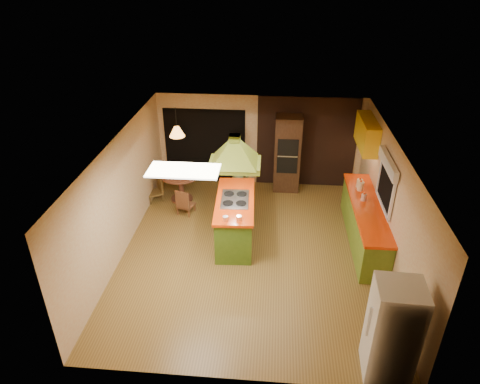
# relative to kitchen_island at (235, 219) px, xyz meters

# --- Properties ---
(ground) EXTENTS (6.50, 6.50, 0.00)m
(ground) POSITION_rel_kitchen_island_xyz_m (0.40, -0.44, -0.51)
(ground) COLOR olive
(ground) RESTS_ON ground
(room_walls) EXTENTS (5.50, 6.50, 6.50)m
(room_walls) POSITION_rel_kitchen_island_xyz_m (0.40, -0.44, 0.74)
(room_walls) COLOR beige
(room_walls) RESTS_ON ground
(ceiling_plane) EXTENTS (6.50, 6.50, 0.00)m
(ceiling_plane) POSITION_rel_kitchen_island_xyz_m (0.40, -0.44, 1.99)
(ceiling_plane) COLOR silver
(ceiling_plane) RESTS_ON room_walls
(brick_panel) EXTENTS (2.64, 0.03, 2.50)m
(brick_panel) POSITION_rel_kitchen_island_xyz_m (1.65, 2.79, 0.74)
(brick_panel) COLOR #381E14
(brick_panel) RESTS_ON ground
(nook_opening) EXTENTS (2.20, 0.03, 2.10)m
(nook_opening) POSITION_rel_kitchen_island_xyz_m (-1.10, 2.79, 0.54)
(nook_opening) COLOR black
(nook_opening) RESTS_ON ground
(right_counter) EXTENTS (0.62, 3.05, 0.92)m
(right_counter) POSITION_rel_kitchen_island_xyz_m (2.85, 0.16, -0.05)
(right_counter) COLOR olive
(right_counter) RESTS_ON ground
(upper_cabinets) EXTENTS (0.34, 1.40, 0.70)m
(upper_cabinets) POSITION_rel_kitchen_island_xyz_m (2.97, 1.76, 1.44)
(upper_cabinets) COLOR yellow
(upper_cabinets) RESTS_ON room_walls
(window_right) EXTENTS (0.12, 1.35, 1.06)m
(window_right) POSITION_rel_kitchen_island_xyz_m (3.10, -0.04, 1.26)
(window_right) COLOR black
(window_right) RESTS_ON room_walls
(fluor_panel) EXTENTS (1.20, 0.60, 0.03)m
(fluor_panel) POSITION_rel_kitchen_island_xyz_m (-0.70, -1.64, 1.97)
(fluor_panel) COLOR white
(fluor_panel) RESTS_ON ceiling_plane
(kitchen_island) EXTENTS (0.93, 2.09, 1.03)m
(kitchen_island) POSITION_rel_kitchen_island_xyz_m (0.00, 0.00, 0.00)
(kitchen_island) COLOR #486C1B
(kitchen_island) RESTS_ON ground
(range_hood) EXTENTS (1.08, 0.78, 0.80)m
(range_hood) POSITION_rel_kitchen_island_xyz_m (0.00, -0.00, 1.73)
(range_hood) COLOR #616E1B
(range_hood) RESTS_ON ceiling_plane
(man) EXTENTS (0.73, 0.63, 1.69)m
(man) POSITION_rel_kitchen_island_xyz_m (-0.05, 1.37, 0.33)
(man) COLOR #444D28
(man) RESTS_ON ground
(refrigerator) EXTENTS (0.71, 0.68, 1.66)m
(refrigerator) POSITION_rel_kitchen_island_xyz_m (2.64, -3.31, 0.32)
(refrigerator) COLOR white
(refrigerator) RESTS_ON ground
(wall_oven) EXTENTS (0.69, 0.60, 2.07)m
(wall_oven) POSITION_rel_kitchen_island_xyz_m (1.15, 2.51, 0.52)
(wall_oven) COLOR #452816
(wall_oven) RESTS_ON ground
(dining_table) EXTENTS (1.01, 1.01, 0.75)m
(dining_table) POSITION_rel_kitchen_island_xyz_m (-1.57, 1.64, 0.01)
(dining_table) COLOR brown
(dining_table) RESTS_ON ground
(chair_left) EXTENTS (0.54, 0.54, 0.71)m
(chair_left) POSITION_rel_kitchen_island_xyz_m (-2.27, 1.54, -0.16)
(chair_left) COLOR brown
(chair_left) RESTS_ON ground
(chair_near) EXTENTS (0.47, 0.47, 0.68)m
(chair_near) POSITION_rel_kitchen_island_xyz_m (-1.32, 0.99, -0.17)
(chair_near) COLOR brown
(chair_near) RESTS_ON ground
(pendant_lamp) EXTENTS (0.50, 0.50, 0.25)m
(pendant_lamp) POSITION_rel_kitchen_island_xyz_m (-1.57, 1.64, 1.39)
(pendant_lamp) COLOR #FF9E3F
(pendant_lamp) RESTS_ON ceiling_plane
(canister_large) EXTENTS (0.16, 0.16, 0.20)m
(canister_large) POSITION_rel_kitchen_island_xyz_m (2.80, 0.98, 0.51)
(canister_large) COLOR #F2E9C3
(canister_large) RESTS_ON right_counter
(canister_medium) EXTENTS (0.19, 0.19, 0.21)m
(canister_medium) POSITION_rel_kitchen_island_xyz_m (2.80, 0.84, 0.51)
(canister_medium) COLOR beige
(canister_medium) RESTS_ON right_counter
(canister_small) EXTENTS (0.13, 0.13, 0.15)m
(canister_small) POSITION_rel_kitchen_island_xyz_m (2.80, 0.37, 0.48)
(canister_small) COLOR beige
(canister_small) RESTS_ON right_counter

